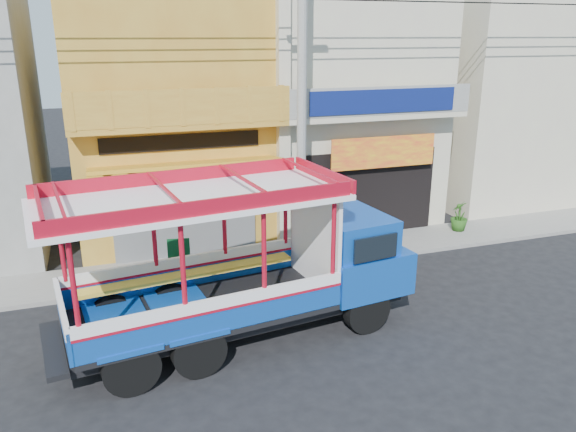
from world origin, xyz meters
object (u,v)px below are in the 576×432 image
object	(u,v)px
utility_pole	(307,91)
potted_plant_c	(459,216)
songthaew_truck	(263,259)
green_sign	(179,257)
potted_plant_a	(352,230)

from	to	relation	value
utility_pole	potted_plant_c	world-z (taller)	utility_pole
songthaew_truck	green_sign	bearing A→B (deg)	109.40
green_sign	songthaew_truck	bearing A→B (deg)	-70.60
potted_plant_c	songthaew_truck	bearing A→B (deg)	-24.20
utility_pole	potted_plant_a	world-z (taller)	utility_pole
green_sign	potted_plant_c	size ratio (longest dim) A/B	0.93
songthaew_truck	potted_plant_a	distance (m)	6.06
songthaew_truck	green_sign	xyz separation A→B (m)	(-1.34, 3.80, -1.25)
potted_plant_a	potted_plant_c	world-z (taller)	potted_plant_c
utility_pole	songthaew_truck	distance (m)	5.11
songthaew_truck	potted_plant_a	world-z (taller)	songthaew_truck
songthaew_truck	potted_plant_c	distance (m)	9.20
songthaew_truck	utility_pole	bearing A→B (deg)	55.63
utility_pole	green_sign	distance (m)	5.78
potted_plant_c	utility_pole	bearing A→B (deg)	-42.41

